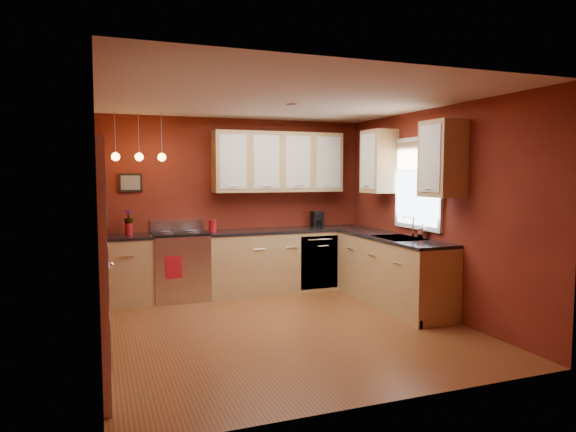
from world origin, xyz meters
name	(u,v)px	position (x,y,z in m)	size (l,w,h in m)	color
floor	(285,328)	(0.00, 0.00, 0.00)	(4.20, 4.20, 0.00)	brown
ceiling	(285,100)	(0.00, 0.00, 2.60)	(4.00, 4.20, 0.02)	silver
wall_back	(237,205)	(0.00, 2.10, 1.30)	(4.00, 0.02, 2.60)	maroon
wall_front	(381,237)	(0.00, -2.10, 1.30)	(4.00, 0.02, 2.60)	maroon
wall_left	(98,222)	(-2.00, 0.00, 1.30)	(0.02, 4.20, 2.60)	maroon
wall_right	(433,211)	(2.00, 0.00, 1.30)	(0.02, 4.20, 2.60)	maroon
base_cabinets_back_left	(126,271)	(-1.65, 1.80, 0.45)	(0.70, 0.60, 0.90)	tan
base_cabinets_back_right	(289,261)	(0.73, 1.80, 0.45)	(2.54, 0.60, 0.90)	tan
base_cabinets_right	(392,272)	(1.70, 0.45, 0.45)	(0.60, 2.10, 0.90)	tan
counter_back_left	(125,237)	(-1.65, 1.80, 0.92)	(0.70, 0.62, 0.04)	black
counter_back_right	(289,230)	(0.73, 1.80, 0.92)	(2.54, 0.62, 0.04)	black
counter_right	(393,238)	(1.70, 0.45, 0.92)	(0.62, 2.10, 0.04)	black
gas_range	(180,265)	(-0.92, 1.80, 0.48)	(0.76, 0.64, 1.11)	silver
dishwasher_front	(319,262)	(1.10, 1.51, 0.45)	(0.60, 0.02, 0.80)	silver
sink	(399,239)	(1.70, 0.30, 0.92)	(0.50, 0.70, 0.33)	gray
window	(418,180)	(1.97, 0.30, 1.69)	(0.06, 1.02, 1.22)	white
door_left_wall	(103,269)	(-1.97, -1.20, 1.03)	(0.12, 0.82, 2.05)	white
upper_cabinets_back	(278,162)	(0.60, 1.93, 1.95)	(2.00, 0.35, 0.90)	tan
upper_cabinets_right	(407,160)	(1.82, 0.32, 1.95)	(0.35, 1.95, 0.90)	tan
wall_picture	(130,183)	(-1.55, 2.08, 1.65)	(0.32, 0.03, 0.26)	black
pendant_lights	(139,156)	(-1.45, 1.75, 2.01)	(0.71, 0.11, 0.66)	gray
red_canister	(213,226)	(-0.45, 1.80, 1.03)	(0.11, 0.11, 0.17)	#A8121D
red_vase	(129,229)	(-1.60, 1.87, 1.02)	(0.10, 0.10, 0.16)	#A8121D
flowers	(129,217)	(-1.60, 1.87, 1.18)	(0.12, 0.12, 0.21)	#A8121D
coffee_maker	(317,220)	(1.25, 1.94, 1.05)	(0.18, 0.18, 0.24)	black
soap_pump	(422,231)	(1.92, 0.10, 1.04)	(0.09, 0.09, 0.20)	white
dish_towel	(174,267)	(-1.05, 1.47, 0.52)	(0.23, 0.02, 0.31)	#A8121D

